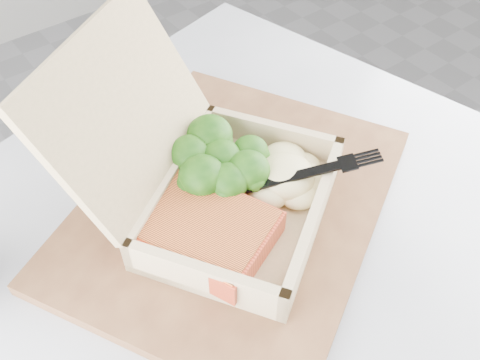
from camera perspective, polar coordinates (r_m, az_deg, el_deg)
cafe_table at (r=0.73m, az=2.04°, el=-15.07°), size 0.85×0.85×0.70m
serving_tray at (r=0.60m, az=-0.76°, el=-2.67°), size 0.48×0.45×0.02m
takeout_container at (r=0.55m, az=-3.83°, el=0.58°), size 0.31×0.32×0.19m
salmon_fillet at (r=0.54m, az=-4.02°, el=-5.26°), size 0.15×0.16×0.03m
broccoli_pile at (r=0.58m, az=-2.01°, el=1.73°), size 0.12×0.12×0.04m
mashed_potatoes at (r=0.58m, az=4.89°, el=0.45°), size 0.10×0.09×0.04m
plastic_fork at (r=0.55m, az=3.30°, el=0.01°), size 0.15×0.09×0.02m
receipt at (r=0.71m, az=-11.84°, el=5.74°), size 0.10×0.16×0.00m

